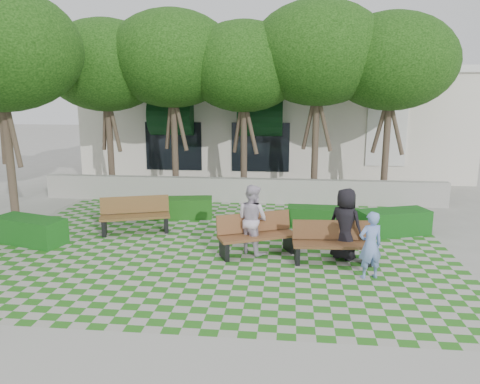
# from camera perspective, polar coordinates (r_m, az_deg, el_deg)

# --- Properties ---
(ground) EXTENTS (90.00, 90.00, 0.00)m
(ground) POSITION_cam_1_polar(r_m,az_deg,el_deg) (11.71, -3.25, -8.21)
(ground) COLOR gray
(ground) RESTS_ON ground
(lawn) EXTENTS (12.00, 12.00, 0.00)m
(lawn) POSITION_cam_1_polar(r_m,az_deg,el_deg) (12.64, -2.51, -6.62)
(lawn) COLOR #2B721E
(lawn) RESTS_ON ground
(sidewalk_south) EXTENTS (16.00, 2.00, 0.01)m
(sidewalk_south) POSITION_cam_1_polar(r_m,az_deg,el_deg) (7.58, -9.38, -20.52)
(sidewalk_south) COLOR #9E9B93
(sidewalk_south) RESTS_ON ground
(retaining_wall) EXTENTS (15.00, 0.36, 0.90)m
(retaining_wall) POSITION_cam_1_polar(r_m,az_deg,el_deg) (17.50, 0.01, 0.23)
(retaining_wall) COLOR #9E9B93
(retaining_wall) RESTS_ON ground
(bench_east) EXTENTS (1.93, 0.74, 1.00)m
(bench_east) POSITION_cam_1_polar(r_m,az_deg,el_deg) (11.59, 11.17, -6.14)
(bench_east) COLOR #55351D
(bench_east) RESTS_ON ground
(bench_mid) EXTENTS (2.07, 1.42, 1.04)m
(bench_mid) POSITION_cam_1_polar(r_m,az_deg,el_deg) (11.93, 2.01, -5.28)
(bench_mid) COLOR brown
(bench_mid) RESTS_ON ground
(bench_west) EXTENTS (2.09, 1.24, 1.04)m
(bench_west) POSITION_cam_1_polar(r_m,az_deg,el_deg) (14.06, -12.66, -2.83)
(bench_west) COLOR brown
(bench_west) RESTS_ON ground
(hedge_east) EXTENTS (2.20, 1.44, 0.71)m
(hedge_east) POSITION_cam_1_polar(r_m,az_deg,el_deg) (14.30, 18.17, -3.52)
(hedge_east) COLOR #134917
(hedge_east) RESTS_ON ground
(hedge_midright) EXTENTS (1.79, 0.77, 0.62)m
(hedge_midright) POSITION_cam_1_polar(r_m,az_deg,el_deg) (14.52, 9.35, -3.01)
(hedge_midright) COLOR #124613
(hedge_midright) RESTS_ON ground
(hedge_midleft) EXTENTS (1.97, 1.04, 0.66)m
(hedge_midleft) POSITION_cam_1_polar(r_m,az_deg,el_deg) (15.47, -6.91, -1.92)
(hedge_midleft) COLOR #184D14
(hedge_midleft) RESTS_ON ground
(hedge_west) EXTENTS (2.17, 1.36, 0.71)m
(hedge_west) POSITION_cam_1_polar(r_m,az_deg,el_deg) (14.04, -24.26, -4.30)
(hedge_west) COLOR #144E17
(hedge_west) RESTS_ON ground
(person_blue) EXTENTS (0.65, 0.53, 1.53)m
(person_blue) POSITION_cam_1_polar(r_m,az_deg,el_deg) (10.73, 15.60, -6.27)
(person_blue) COLOR #7590D5
(person_blue) RESTS_ON ground
(person_dark) EXTENTS (1.04, 0.96, 1.79)m
(person_dark) POSITION_cam_1_polar(r_m,az_deg,el_deg) (11.76, 12.70, -3.83)
(person_dark) COLOR black
(person_dark) RESTS_ON ground
(person_white) EXTENTS (1.10, 1.06, 1.79)m
(person_white) POSITION_cam_1_polar(r_m,az_deg,el_deg) (11.91, 1.50, -3.32)
(person_white) COLOR silver
(person_white) RESTS_ON ground
(tree_row) EXTENTS (17.70, 13.40, 7.41)m
(tree_row) POSITION_cam_1_polar(r_m,az_deg,el_deg) (17.21, -6.50, 15.79)
(tree_row) COLOR #47382B
(tree_row) RESTS_ON ground
(building) EXTENTS (18.00, 8.92, 5.15)m
(building) POSITION_cam_1_polar(r_m,az_deg,el_deg) (24.97, 4.11, 8.59)
(building) COLOR silver
(building) RESTS_ON ground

